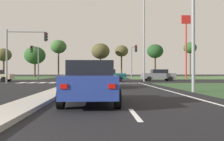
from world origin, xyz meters
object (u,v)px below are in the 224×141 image
object	(u,v)px
traffic_signal_near_left	(22,46)
treeline_fifth	(122,51)
street_lamp_near	(191,6)
treeline_fourth	(100,51)
treeline_near	(4,55)
treeline_second	(35,55)
car_maroon_fifth	(81,74)
car_grey_near	(158,75)
traffic_signal_far_left	(36,56)
car_blue_fourth	(91,82)
car_teal_third	(108,75)
traffic_signal_far_right	(133,56)
treeline_third	(59,47)
treeline_sixth	(155,51)
car_navy_second	(97,78)
treeline_seventh	(190,48)
pedestrian_at_median	(87,72)
fastfood_pole_sign	(186,33)
street_lamp_second	(143,34)

from	to	relation	value
traffic_signal_near_left	treeline_fifth	distance (m)	40.98
street_lamp_near	treeline_fourth	bearing A→B (deg)	96.74
treeline_near	treeline_second	xyz separation A→B (m)	(7.96, -0.62, -0.12)
car_maroon_fifth	treeline_fifth	bearing A→B (deg)	-140.79
car_grey_near	traffic_signal_far_left	xyz separation A→B (m)	(-18.06, 5.27, 2.86)
car_blue_fourth	traffic_signal_near_left	bearing A→B (deg)	115.38
car_teal_third	traffic_signal_far_right	distance (m)	7.87
car_blue_fourth	treeline_near	size ratio (longest dim) A/B	0.60
treeline_second	treeline_third	world-z (taller)	treeline_third
street_lamp_near	treeline_sixth	distance (m)	50.51
car_navy_second	treeline_third	bearing A→B (deg)	103.51
traffic_signal_far_right	treeline_seventh	world-z (taller)	treeline_seventh
pedestrian_at_median	treeline_seventh	distance (m)	31.97
street_lamp_near	treeline_fifth	distance (m)	50.51
pedestrian_at_median	fastfood_pole_sign	world-z (taller)	fastfood_pole_sign
car_grey_near	treeline_third	size ratio (longest dim) A/B	0.48
street_lamp_near	car_grey_near	bearing A→B (deg)	82.48
car_maroon_fifth	street_lamp_second	distance (m)	28.28
treeline_near	treeline_sixth	size ratio (longest dim) A/B	0.83
treeline_near	street_lamp_second	bearing A→B (deg)	-46.57
traffic_signal_near_left	street_lamp_second	distance (m)	14.66
car_grey_near	treeline_seventh	world-z (taller)	treeline_seventh
pedestrian_at_median	fastfood_pole_sign	bearing A→B (deg)	-79.54
car_navy_second	treeline_seventh	size ratio (longest dim) A/B	0.51
street_lamp_near	treeline_sixth	xyz separation A→B (m)	(9.07, 49.66, 1.58)
street_lamp_near	pedestrian_at_median	size ratio (longest dim) A/B	5.27
traffic_signal_far_left	street_lamp_second	bearing A→B (deg)	-26.00
treeline_near	treeline_fifth	world-z (taller)	treeline_fifth
traffic_signal_far_right	street_lamp_near	size ratio (longest dim) A/B	0.59
car_grey_near	traffic_signal_near_left	xyz separation A→B (m)	(-16.48, -6.38, 3.18)
street_lamp_near	treeline_second	size ratio (longest dim) A/B	1.22
traffic_signal_far_left	treeline_near	world-z (taller)	treeline_near
traffic_signal_far_right	treeline_third	bearing A→B (deg)	122.59
car_navy_second	car_blue_fourth	size ratio (longest dim) A/B	1.05
car_navy_second	traffic_signal_far_left	bearing A→B (deg)	116.59
street_lamp_second	car_grey_near	bearing A→B (deg)	41.94
car_blue_fourth	car_maroon_fifth	world-z (taller)	car_blue_fourth
car_navy_second	treeline_near	bearing A→B (deg)	119.04
car_grey_near	fastfood_pole_sign	size ratio (longest dim) A/B	0.37
pedestrian_at_median	treeline_fifth	world-z (taller)	treeline_fifth
car_navy_second	treeline_sixth	xyz separation A→B (m)	(14.85, 45.56, 6.05)
traffic_signal_near_left	street_lamp_second	size ratio (longest dim) A/B	0.53
treeline_seventh	treeline_second	bearing A→B (deg)	-179.66
treeline_near	treeline_second	size ratio (longest dim) A/B	0.94
car_blue_fourth	car_maroon_fifth	bearing A→B (deg)	95.28
traffic_signal_near_left	pedestrian_at_median	xyz separation A→B (m)	(6.02, 17.54, -2.77)
traffic_signal_near_left	treeline_near	xyz separation A→B (m)	(-16.03, 35.73, 1.58)
car_maroon_fifth	street_lamp_second	xyz separation A→B (m)	(10.09, -25.88, 5.27)
traffic_signal_far_left	treeline_fifth	xyz separation A→B (m)	(15.71, 26.71, 3.22)
street_lamp_second	fastfood_pole_sign	world-z (taller)	fastfood_pole_sign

